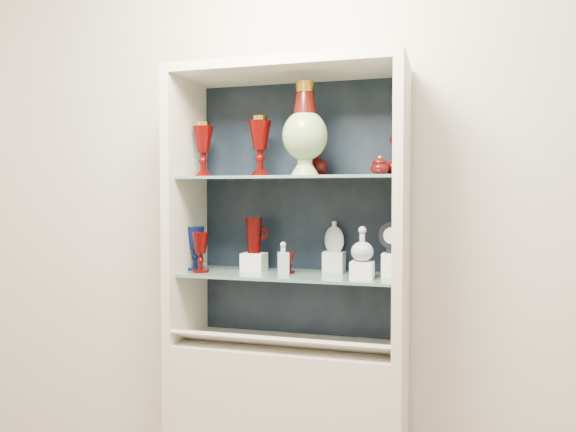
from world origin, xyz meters
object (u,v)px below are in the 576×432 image
(flat_flask, at_px, (334,236))
(cameo_medallion, at_px, (392,237))
(ruby_goblet_small, at_px, (289,262))
(clear_round_decanter, at_px, (362,245))
(pedestal_lamp_right, at_px, (260,147))
(ruby_decanter_b, at_px, (395,153))
(enamel_urn, at_px, (305,129))
(ruby_decanter_a, at_px, (317,148))
(ruby_goblet_tall, at_px, (201,252))
(clear_square_bottle, at_px, (283,258))
(ruby_pitcher, at_px, (254,235))
(lidded_bowl, at_px, (380,165))
(pedestal_lamp_left, at_px, (203,150))
(cobalt_goblet, at_px, (195,248))

(flat_flask, bearing_deg, cameo_medallion, -1.69)
(ruby_goblet_small, bearing_deg, clear_round_decanter, -12.20)
(pedestal_lamp_right, relative_size, ruby_decanter_b, 1.37)
(ruby_goblet_small, bearing_deg, enamel_urn, -39.59)
(ruby_goblet_small, distance_m, flat_flask, 0.23)
(pedestal_lamp_right, distance_m, ruby_goblet_small, 0.52)
(ruby_decanter_a, bearing_deg, ruby_goblet_tall, -162.75)
(ruby_decanter_a, distance_m, clear_square_bottle, 0.50)
(ruby_pitcher, xyz_separation_m, flat_flask, (0.35, 0.07, -0.00))
(lidded_bowl, xyz_separation_m, flat_flask, (-0.21, 0.09, -0.30))
(lidded_bowl, bearing_deg, cameo_medallion, -12.99)
(ruby_goblet_tall, bearing_deg, lidded_bowl, 6.53)
(ruby_decanter_a, distance_m, ruby_pitcher, 0.48)
(ruby_decanter_a, xyz_separation_m, clear_round_decanter, (0.22, -0.14, -0.41))
(lidded_bowl, bearing_deg, pedestal_lamp_left, -178.28)
(ruby_goblet_tall, relative_size, clear_round_decanter, 1.31)
(ruby_decanter_b, height_order, ruby_goblet_small, ruby_decanter_b)
(enamel_urn, height_order, flat_flask, enamel_urn)
(ruby_decanter_a, xyz_separation_m, clear_square_bottle, (-0.12, -0.13, -0.47))
(cobalt_goblet, distance_m, ruby_pitcher, 0.28)
(ruby_goblet_tall, bearing_deg, clear_round_decanter, 0.64)
(ruby_goblet_tall, bearing_deg, cameo_medallion, 5.23)
(ruby_pitcher, bearing_deg, flat_flask, 4.14)
(ruby_decanter_a, height_order, ruby_goblet_tall, ruby_decanter_a)
(ruby_goblet_small, bearing_deg, ruby_pitcher, 169.05)
(enamel_urn, distance_m, clear_round_decanter, 0.53)
(ruby_decanter_a, distance_m, lidded_bowl, 0.30)
(enamel_urn, xyz_separation_m, clear_square_bottle, (-0.10, 0.02, -0.54))
(lidded_bowl, height_order, clear_square_bottle, lidded_bowl)
(enamel_urn, bearing_deg, clear_round_decanter, 0.48)
(ruby_decanter_a, relative_size, clear_square_bottle, 1.76)
(ruby_decanter_a, xyz_separation_m, cobalt_goblet, (-0.55, -0.09, -0.45))
(ruby_goblet_tall, xyz_separation_m, clear_square_bottle, (0.37, 0.03, -0.02))
(pedestal_lamp_right, bearing_deg, cameo_medallion, 0.38)
(ruby_goblet_tall, height_order, ruby_pitcher, ruby_pitcher)
(lidded_bowl, height_order, ruby_goblet_tall, lidded_bowl)
(ruby_goblet_tall, distance_m, clear_square_bottle, 0.37)
(cobalt_goblet, bearing_deg, clear_round_decanter, -4.06)
(enamel_urn, xyz_separation_m, flat_flask, (0.09, 0.17, -0.45))
(pedestal_lamp_right, height_order, ruby_decanter_b, pedestal_lamp_right)
(cobalt_goblet, distance_m, flat_flask, 0.63)
(ruby_pitcher, xyz_separation_m, clear_round_decanter, (0.50, -0.10, -0.02))
(pedestal_lamp_right, relative_size, cobalt_goblet, 1.33)
(clear_square_bottle, distance_m, cameo_medallion, 0.47)
(pedestal_lamp_right, height_order, enamel_urn, enamel_urn)
(pedestal_lamp_left, relative_size, flat_flask, 1.79)
(ruby_decanter_a, xyz_separation_m, ruby_goblet_tall, (-0.49, -0.15, -0.46))
(cobalt_goblet, distance_m, cameo_medallion, 0.88)
(pedestal_lamp_left, xyz_separation_m, ruby_goblet_tall, (0.02, -0.06, -0.45))
(pedestal_lamp_right, distance_m, clear_round_decanter, 0.62)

